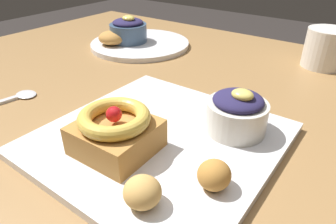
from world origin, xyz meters
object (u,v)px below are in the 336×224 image
Objects in this scene: back_pastry at (113,38)px; coffee_mug at (326,48)px; berry_ramekin at (237,113)px; spoon at (11,99)px; back_plate at (140,44)px; front_plate at (159,139)px; back_ramekin at (128,30)px; fritter_front at (214,175)px; fritter_middle at (142,192)px; cake_slice at (116,131)px.

coffee_mug is (0.46, 0.19, 0.01)m from back_pastry.
berry_ramekin reaches higher than spoon.
back_pastry is at bearing 156.81° from berry_ramekin.
coffee_mug reaches higher than spoon.
berry_ramekin is 0.33× the size of back_plate.
back_ramekin is (-0.33, 0.30, 0.04)m from front_plate.
berry_ramekin is 0.39m from spoon.
back_plate is at bearing 53.00° from back_pastry.
fritter_front and back_pastry have the same top height.
back_pastry reaches higher than back_plate.
back_plate is (-0.30, 0.31, 0.00)m from front_plate.
back_pastry is (-0.41, 0.36, 0.00)m from fritter_middle.
fritter_front is 0.55m from back_ramekin.
cake_slice is at bearing -49.03° from back_ramekin.
fritter_middle is at bearing -94.77° from berry_ramekin.
cake_slice is 0.46m from back_plate.
back_ramekin is 1.05× the size of coffee_mug.
front_plate is 0.11m from berry_ramekin.
front_plate is at bearing -41.89° from back_ramekin.
berry_ramekin is 0.45m from back_plate.
berry_ramekin is at bearing 85.23° from fritter_middle.
berry_ramekin is 0.89× the size of back_ramekin.
fritter_middle is (0.09, -0.05, -0.01)m from cake_slice.
coffee_mug reaches higher than fritter_middle.
fritter_front is at bearing -40.60° from back_plate.
back_plate is 0.07m from back_pastry.
fritter_middle is (0.06, -0.11, 0.02)m from front_plate.
fritter_middle is 0.15× the size of back_plate.
back_ramekin reaches higher than back_plate.
berry_ramekin is at bearing -61.24° from spoon.
cake_slice is 0.38× the size of back_plate.
back_pastry is at bearing -157.95° from coffee_mug.
back_ramekin reaches higher than fritter_middle.
fritter_middle is 0.31× the size of spoon.
back_plate is 0.05m from back_ramekin.
cake_slice is 0.10m from fritter_middle.
fritter_front is 0.53× the size of back_pastry.
spoon is at bearing -169.24° from front_plate.
front_plate is at bearing 120.08° from fritter_middle.
back_ramekin is at bearing 151.38° from berry_ramekin.
front_plate is 1.18× the size of back_plate.
front_plate is at bearing -36.38° from back_pastry.
cake_slice is 0.26m from spoon.
coffee_mug reaches higher than back_ramekin.
back_ramekin reaches higher than cake_slice.
fritter_middle is at bearing -41.54° from back_pastry.
cake_slice is 1.01× the size of back_ramekin.
fritter_front is at bearing -90.64° from coffee_mug.
back_ramekin is at bearing 134.23° from fritter_middle.
fritter_middle is at bearing -48.69° from back_plate.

